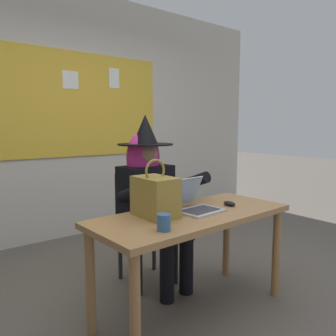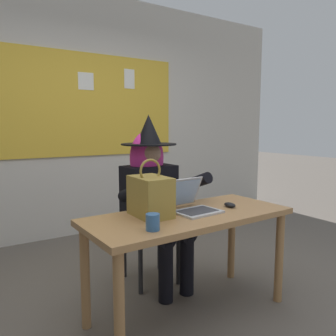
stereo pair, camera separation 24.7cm
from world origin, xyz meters
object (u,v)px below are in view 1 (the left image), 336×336
at_px(handbag, 155,196).
at_px(chair_at_desk, 142,220).
at_px(coffee_mug, 164,222).
at_px(laptop, 194,203).
at_px(computer_mouse, 229,203).
at_px(person_costumed, 150,190).
at_px(desk_main, 193,227).

bearing_deg(handbag, chair_at_desk, 63.70).
xyz_separation_m(chair_at_desk, handbag, (-0.28, -0.57, 0.34)).
bearing_deg(coffee_mug, laptop, 27.53).
distance_m(chair_at_desk, handbag, 0.72).
bearing_deg(computer_mouse, coffee_mug, -166.86).
relative_size(person_costumed, coffee_mug, 14.67).
height_order(laptop, coffee_mug, laptop).
relative_size(handbag, coffee_mug, 3.98).
relative_size(computer_mouse, coffee_mug, 1.09).
bearing_deg(person_costumed, computer_mouse, 26.88).
bearing_deg(computer_mouse, laptop, 168.61).
distance_m(chair_at_desk, person_costumed, 0.30).
height_order(chair_at_desk, laptop, laptop).
relative_size(person_costumed, laptop, 3.98).
height_order(computer_mouse, handbag, handbag).
bearing_deg(chair_at_desk, laptop, 5.57).
distance_m(chair_at_desk, computer_mouse, 0.78).
bearing_deg(person_costumed, chair_at_desk, 175.98).
height_order(chair_at_desk, person_costumed, person_costumed).
bearing_deg(laptop, computer_mouse, -16.39).
relative_size(desk_main, laptop, 4.12).
xyz_separation_m(person_costumed, coffee_mug, (-0.42, -0.72, -0.03)).
bearing_deg(coffee_mug, person_costumed, 59.74).
distance_m(desk_main, laptop, 0.16).
distance_m(person_costumed, coffee_mug, 0.84).
bearing_deg(person_costumed, coffee_mug, -33.47).
xyz_separation_m(handbag, coffee_mug, (-0.14, -0.27, -0.09)).
bearing_deg(laptop, coffee_mug, -157.13).
bearing_deg(chair_at_desk, computer_mouse, 28.98).
bearing_deg(coffee_mug, desk_main, 24.93).
xyz_separation_m(chair_at_desk, laptop, (0.02, -0.62, 0.25)).
xyz_separation_m(person_costumed, computer_mouse, (0.32, -0.56, -0.06)).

